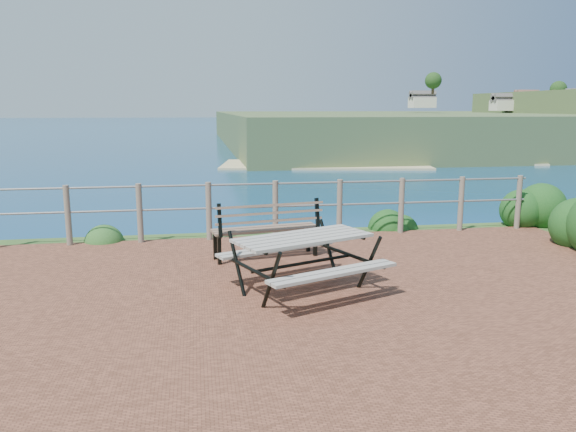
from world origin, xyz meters
name	(u,v)px	position (x,y,z in m)	size (l,w,h in m)	color
ground	(315,303)	(0.00, 0.00, 0.00)	(10.00, 7.00, 0.12)	brown
ocean	(198,114)	(0.00, 200.00, 0.00)	(1200.00, 1200.00, 0.00)	navy
safety_railing	(275,206)	(0.00, 3.35, 0.57)	(9.40, 0.10, 1.00)	#6B5B4C
picnic_table	(303,258)	(-0.08, 0.37, 0.45)	(1.80, 1.36, 0.70)	gray
park_bench	(266,220)	(-0.33, 2.04, 0.60)	(1.66, 0.67, 0.91)	brown
shrub_right_edge	(534,226)	(5.11, 3.59, 0.00)	(1.01, 1.01, 1.44)	#154517
shrub_lip_west	(99,240)	(-3.06, 3.75, 0.00)	(0.69, 0.69, 0.40)	#295620
shrub_lip_east	(398,227)	(2.47, 3.91, 0.00)	(0.83, 0.83, 0.59)	#154517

